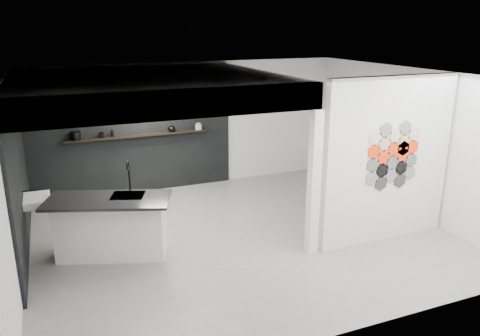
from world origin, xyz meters
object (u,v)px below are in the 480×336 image
(glass_vase, at_px, (199,126))
(bottle_dark, at_px, (112,133))
(utensil_cup, at_px, (102,135))
(kettle, at_px, (172,129))
(partition_panel, at_px, (388,161))
(wall_basin, at_px, (37,200))
(stockpot, at_px, (76,136))
(kitchen_island, at_px, (112,226))
(glass_bowl, at_px, (199,127))

(glass_vase, distance_m, bottle_dark, 1.88)
(utensil_cup, bearing_deg, kettle, 0.00)
(partition_panel, distance_m, utensil_cup, 5.69)
(kettle, relative_size, utensil_cup, 1.40)
(wall_basin, relative_size, stockpot, 2.94)
(kettle, height_order, bottle_dark, bottle_dark)
(glass_vase, height_order, utensil_cup, glass_vase)
(stockpot, bearing_deg, utensil_cup, 0.00)
(stockpot, relative_size, utensil_cup, 1.83)
(wall_basin, height_order, utensil_cup, utensil_cup)
(kettle, distance_m, glass_vase, 0.62)
(kitchen_island, xyz_separation_m, glass_vase, (2.33, 2.76, 0.88))
(partition_panel, xyz_separation_m, glass_vase, (-2.08, 3.87, -0.01))
(kettle, distance_m, glass_bowl, 0.62)
(partition_panel, xyz_separation_m, stockpot, (-4.69, 3.87, 0.00))
(stockpot, bearing_deg, kettle, 0.00)
(partition_panel, bearing_deg, kitchen_island, 165.91)
(glass_bowl, bearing_deg, kettle, 180.00)
(kitchen_island, xyz_separation_m, utensil_cup, (0.24, 2.76, 0.86))
(wall_basin, distance_m, bottle_dark, 2.61)
(kettle, distance_m, bottle_dark, 1.27)
(wall_basin, height_order, bottle_dark, bottle_dark)
(stockpot, relative_size, kettle, 1.31)
(kitchen_island, relative_size, kettle, 13.25)
(partition_panel, bearing_deg, utensil_cup, 137.18)
(stockpot, distance_m, bottle_dark, 0.73)
(partition_panel, relative_size, glass_vase, 19.07)
(kitchen_island, bearing_deg, kettle, 78.02)
(wall_basin, height_order, glass_bowl, glass_bowl)
(wall_basin, relative_size, utensil_cup, 5.39)
(stockpot, height_order, kettle, stockpot)
(glass_vase, bearing_deg, kettle, 180.00)
(stockpot, bearing_deg, glass_bowl, 0.00)
(wall_basin, bearing_deg, kettle, 36.66)
(glass_vase, xyz_separation_m, bottle_dark, (-1.88, 0.00, -0.00))
(wall_basin, distance_m, utensil_cup, 2.49)
(kettle, relative_size, glass_vase, 1.06)
(partition_panel, relative_size, kitchen_island, 1.36)
(kettle, bearing_deg, glass_bowl, -5.43)
(glass_vase, bearing_deg, glass_bowl, 0.00)
(kettle, distance_m, utensil_cup, 1.48)
(glass_vase, distance_m, utensil_cup, 2.10)
(kettle, bearing_deg, wall_basin, -148.77)
(kitchen_island, xyz_separation_m, bottle_dark, (0.45, 2.76, 0.88))
(kitchen_island, distance_m, stockpot, 2.91)
(wall_basin, relative_size, glass_bowl, 3.93)
(stockpot, height_order, utensil_cup, stockpot)
(partition_panel, height_order, kettle, partition_panel)
(partition_panel, bearing_deg, kettle, 124.84)
(partition_panel, bearing_deg, bottle_dark, 135.68)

